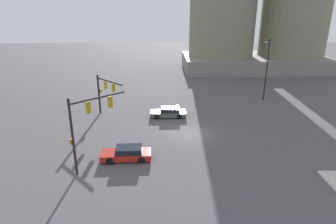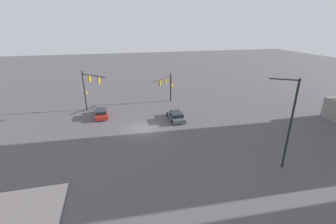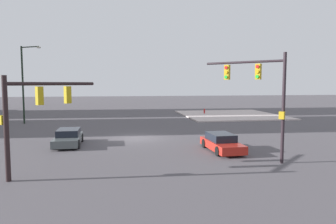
# 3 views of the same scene
# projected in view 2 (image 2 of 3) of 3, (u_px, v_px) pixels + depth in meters

# --- Properties ---
(ground_plane) EXTENTS (180.47, 180.47, 0.00)m
(ground_plane) POSITION_uv_depth(u_px,v_px,m) (142.00, 129.00, 31.38)
(ground_plane) COLOR #504C51
(traffic_signal_near_corner) EXTENTS (3.75, 4.22, 5.08)m
(traffic_signal_near_corner) POSITION_uv_depth(u_px,v_px,m) (167.00, 84.00, 40.65)
(traffic_signal_near_corner) COLOR black
(traffic_signal_near_corner) RESTS_ON ground
(traffic_signal_opposite_side) EXTENTS (4.11, 3.67, 6.48)m
(traffic_signal_opposite_side) POSITION_uv_depth(u_px,v_px,m) (89.00, 85.00, 36.39)
(traffic_signal_opposite_side) COLOR black
(traffic_signal_opposite_side) RESTS_ON ground
(streetlamp_curved_arm) EXTENTS (1.73, 2.64, 8.95)m
(streetlamp_curved_arm) POSITION_uv_depth(u_px,v_px,m) (288.00, 118.00, 21.36)
(streetlamp_curved_arm) COLOR black
(streetlamp_curved_arm) RESTS_ON ground
(sedan_car_approaching) EXTENTS (4.51, 1.96, 1.21)m
(sedan_car_approaching) POSITION_uv_depth(u_px,v_px,m) (176.00, 116.00, 34.34)
(sedan_car_approaching) COLOR #495051
(sedan_car_approaching) RESTS_ON ground
(sedan_car_waiting_far) EXTENTS (4.54, 2.00, 1.21)m
(sedan_car_waiting_far) POSITION_uv_depth(u_px,v_px,m) (101.00, 113.00, 35.46)
(sedan_car_waiting_far) COLOR #B1231A
(sedan_car_waiting_far) RESTS_ON ground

